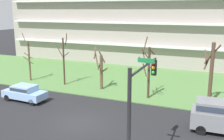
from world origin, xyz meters
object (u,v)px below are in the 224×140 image
object	(u,v)px
tree_right	(148,69)
tree_center	(101,69)
tree_left	(64,59)
tree_far_left	(29,60)
traffic_signal_mast	(140,102)
sedan_blue_near_left	(25,92)
tree_far_right	(211,71)

from	to	relation	value
tree_right	tree_center	bearing A→B (deg)	169.63
tree_left	tree_right	distance (m)	10.44
tree_far_left	traffic_signal_mast	size ratio (longest dim) A/B	0.95
tree_left	traffic_signal_mast	distance (m)	19.14
tree_right	sedan_blue_near_left	world-z (taller)	tree_right
tree_left	tree_far_left	bearing A→B (deg)	-178.87
sedan_blue_near_left	traffic_signal_mast	bearing A→B (deg)	153.79
tree_center	tree_right	distance (m)	5.78
tree_left	traffic_signal_mast	size ratio (longest dim) A/B	0.97
tree_far_left	tree_right	bearing A→B (deg)	-3.45
tree_left	tree_far_right	size ratio (longest dim) A/B	1.05
tree_right	traffic_signal_mast	xyz separation A→B (m)	(2.90, -12.69, 1.26)
sedan_blue_near_left	tree_far_right	bearing A→B (deg)	-158.96
tree_far_left	sedan_blue_near_left	world-z (taller)	tree_far_left
tree_far_left	tree_center	bearing A→B (deg)	0.62
sedan_blue_near_left	tree_right	bearing A→B (deg)	-152.72
tree_far_right	tree_left	bearing A→B (deg)	178.43
tree_right	tree_far_right	distance (m)	5.81
tree_far_left	tree_right	xyz separation A→B (m)	(15.40, -0.93, 0.38)
tree_far_right	sedan_blue_near_left	distance (m)	17.92
tree_center	tree_far_right	world-z (taller)	tree_far_right
tree_far_left	tree_left	xyz separation A→B (m)	(5.01, 0.10, 0.41)
tree_left	traffic_signal_mast	world-z (taller)	traffic_signal_mast
tree_center	tree_far_right	size ratio (longest dim) A/B	0.82
tree_center	traffic_signal_mast	xyz separation A→B (m)	(8.55, -13.72, 1.95)
tree_far_left	sedan_blue_near_left	distance (m)	7.73
tree_right	tree_far_right	world-z (taller)	tree_right
sedan_blue_near_left	traffic_signal_mast	size ratio (longest dim) A/B	0.70
tree_left	tree_far_right	distance (m)	16.17
tree_right	tree_far_right	xyz separation A→B (m)	(5.78, 0.58, 0.18)
tree_far_left	tree_far_right	world-z (taller)	tree_far_left
tree_far_right	sedan_blue_near_left	bearing A→B (deg)	-161.07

